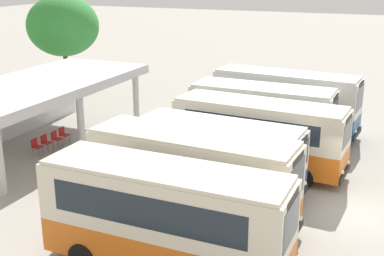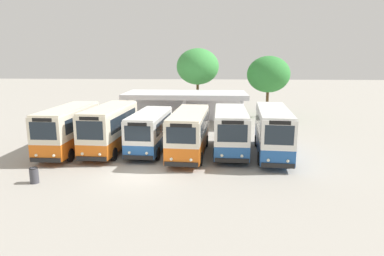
# 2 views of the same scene
# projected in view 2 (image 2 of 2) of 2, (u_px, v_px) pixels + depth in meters

# --- Properties ---
(ground_plane) EXTENTS (180.00, 180.00, 0.00)m
(ground_plane) POSITION_uv_depth(u_px,v_px,m) (137.00, 176.00, 20.16)
(ground_plane) COLOR #A39E93
(city_bus_nearest_orange) EXTENTS (2.29, 7.60, 3.36)m
(city_bus_nearest_orange) POSITION_uv_depth(u_px,v_px,m) (69.00, 128.00, 24.83)
(city_bus_nearest_orange) COLOR black
(city_bus_nearest_orange) RESTS_ON ground
(city_bus_second_in_row) EXTENTS (2.56, 7.56, 3.39)m
(city_bus_second_in_row) POSITION_uv_depth(u_px,v_px,m) (110.00, 127.00, 25.05)
(city_bus_second_in_row) COLOR black
(city_bus_second_in_row) RESTS_ON ground
(city_bus_middle_cream) EXTENTS (2.53, 6.96, 2.97)m
(city_bus_middle_cream) POSITION_uv_depth(u_px,v_px,m) (150.00, 130.00, 25.04)
(city_bus_middle_cream) COLOR black
(city_bus_middle_cream) RESTS_ON ground
(city_bus_fourth_amber) EXTENTS (2.69, 7.86, 3.18)m
(city_bus_fourth_amber) POSITION_uv_depth(u_px,v_px,m) (189.00, 131.00, 24.06)
(city_bus_fourth_amber) COLOR black
(city_bus_fourth_amber) RESTS_ON ground
(city_bus_fifth_blue) EXTENTS (2.53, 7.26, 3.21)m
(city_bus_fifth_blue) POSITION_uv_depth(u_px,v_px,m) (230.00, 129.00, 24.58)
(city_bus_fifth_blue) COLOR black
(city_bus_fifth_blue) RESTS_ON ground
(city_bus_far_end_green) EXTENTS (2.76, 8.12, 3.39)m
(city_bus_far_end_green) POSITION_uv_depth(u_px,v_px,m) (273.00, 130.00, 23.92)
(city_bus_far_end_green) COLOR black
(city_bus_far_end_green) RESTS_ON ground
(terminal_canopy) EXTENTS (12.41, 5.68, 3.40)m
(terminal_canopy) POSITION_uv_depth(u_px,v_px,m) (186.00, 99.00, 35.42)
(terminal_canopy) COLOR silver
(terminal_canopy) RESTS_ON ground
(waiting_chair_end_by_column) EXTENTS (0.45, 0.45, 0.86)m
(waiting_chair_end_by_column) POSITION_uv_depth(u_px,v_px,m) (172.00, 121.00, 34.70)
(waiting_chair_end_by_column) COLOR slate
(waiting_chair_end_by_column) RESTS_ON ground
(waiting_chair_second_from_end) EXTENTS (0.45, 0.45, 0.86)m
(waiting_chair_second_from_end) POSITION_uv_depth(u_px,v_px,m) (178.00, 121.00, 34.63)
(waiting_chair_second_from_end) COLOR slate
(waiting_chair_second_from_end) RESTS_ON ground
(waiting_chair_middle_seat) EXTENTS (0.45, 0.45, 0.86)m
(waiting_chair_middle_seat) POSITION_uv_depth(u_px,v_px,m) (185.00, 121.00, 34.50)
(waiting_chair_middle_seat) COLOR slate
(waiting_chair_middle_seat) RESTS_ON ground
(waiting_chair_fourth_seat) EXTENTS (0.45, 0.45, 0.86)m
(waiting_chair_fourth_seat) POSITION_uv_depth(u_px,v_px,m) (191.00, 121.00, 34.50)
(waiting_chair_fourth_seat) COLOR slate
(waiting_chair_fourth_seat) RESTS_ON ground
(roadside_tree_behind_canopy) EXTENTS (5.14, 5.14, 8.02)m
(roadside_tree_behind_canopy) POSITION_uv_depth(u_px,v_px,m) (198.00, 67.00, 40.99)
(roadside_tree_behind_canopy) COLOR brown
(roadside_tree_behind_canopy) RESTS_ON ground
(roadside_tree_east_of_canopy) EXTENTS (4.94, 4.94, 7.10)m
(roadside_tree_east_of_canopy) POSITION_uv_depth(u_px,v_px,m) (268.00, 74.00, 39.04)
(roadside_tree_east_of_canopy) COLOR brown
(roadside_tree_east_of_canopy) RESTS_ON ground
(litter_bin_apron) EXTENTS (0.49, 0.49, 0.90)m
(litter_bin_apron) POSITION_uv_depth(u_px,v_px,m) (34.00, 175.00, 18.88)
(litter_bin_apron) COLOR #3F3F47
(litter_bin_apron) RESTS_ON ground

